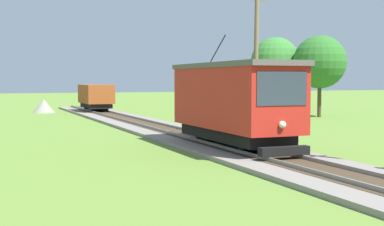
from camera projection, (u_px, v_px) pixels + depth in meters
red_tram at (233, 100)px, 23.38m from camera, size 2.60×8.54×4.79m
freight_car at (96, 96)px, 49.98m from camera, size 2.40×5.20×2.31m
utility_pole_mid at (256, 58)px, 28.60m from camera, size 1.40×0.46×8.33m
gravel_pile at (44, 106)px, 50.31m from camera, size 2.08×2.08×1.29m
tree_left_near at (275, 62)px, 46.71m from camera, size 4.23×4.23×6.78m
tree_right_near at (320, 62)px, 44.36m from camera, size 4.38×4.38×6.74m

